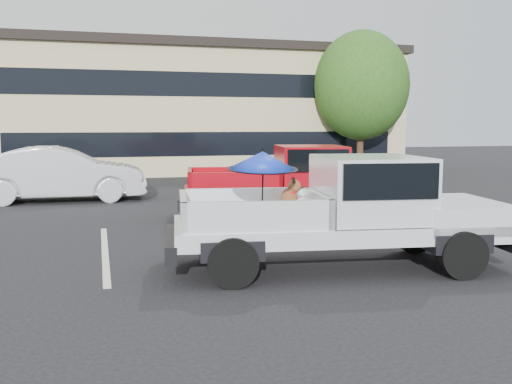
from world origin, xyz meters
TOP-DOWN VIEW (x-y plane):
  - ground at (0.00, 0.00)m, footprint 90.00×90.00m
  - stripe_left at (-3.00, 2.00)m, footprint 0.12×5.00m
  - stripe_right at (3.00, 2.00)m, footprint 0.12×5.00m
  - motel_building at (2.00, 20.99)m, footprint 20.40×8.40m
  - tree_right at (9.00, 16.00)m, footprint 4.46×4.46m
  - tree_back at (6.00, 24.00)m, footprint 4.68×4.68m
  - silver_pickup at (1.06, -0.32)m, footprint 5.90×2.68m
  - red_pickup at (2.00, 4.74)m, footprint 5.88×2.82m
  - silver_sedan at (-4.22, 9.80)m, footprint 5.24×1.93m

SIDE VIEW (x-z plane):
  - ground at x=0.00m, z-range 0.00..0.00m
  - stripe_left at x=-3.00m, z-range 0.00..0.01m
  - stripe_right at x=3.00m, z-range 0.00..0.01m
  - silver_sedan at x=-4.22m, z-range 0.00..1.71m
  - red_pickup at x=2.00m, z-range 0.09..1.95m
  - silver_pickup at x=1.06m, z-range 0.02..2.08m
  - motel_building at x=2.00m, z-range 0.06..6.36m
  - tree_right at x=9.00m, z-range 0.82..7.60m
  - tree_back at x=6.00m, z-range 0.86..7.97m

